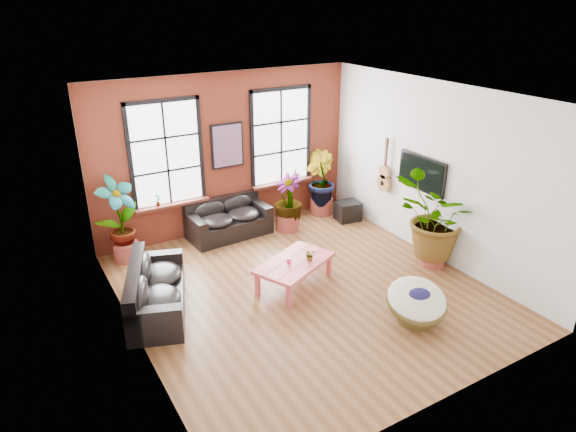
# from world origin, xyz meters

# --- Properties ---
(room) EXTENTS (6.04, 6.54, 3.54)m
(room) POSITION_xyz_m (0.00, 0.15, 1.75)
(room) COLOR brown
(room) RESTS_ON ground
(sofa_back) EXTENTS (1.84, 0.98, 0.83)m
(sofa_back) POSITION_xyz_m (-0.21, 2.87, 0.37)
(sofa_back) COLOR black
(sofa_back) RESTS_ON ground
(sofa_left) EXTENTS (1.52, 2.23, 0.82)m
(sofa_left) POSITION_xyz_m (-2.53, 0.76, 0.37)
(sofa_left) COLOR black
(sofa_left) RESTS_ON ground
(coffee_table) EXTENTS (1.72, 1.40, 0.58)m
(coffee_table) POSITION_xyz_m (-0.05, 0.27, 0.43)
(coffee_table) COLOR #DC4F56
(coffee_table) RESTS_ON ground
(papasan_chair) EXTENTS (1.27, 1.27, 0.74)m
(papasan_chair) POSITION_xyz_m (1.04, -1.74, 0.38)
(papasan_chair) COLOR brown
(papasan_chair) RESTS_ON ground
(poster) EXTENTS (0.74, 0.06, 0.98)m
(poster) POSITION_xyz_m (0.00, 3.18, 1.95)
(poster) COLOR black
(poster) RESTS_ON room
(tv_wall_unit) EXTENTS (0.13, 1.86, 1.20)m
(tv_wall_unit) POSITION_xyz_m (2.93, 0.60, 1.54)
(tv_wall_unit) COLOR black
(tv_wall_unit) RESTS_ON room
(media_box) EXTENTS (0.60, 0.53, 0.45)m
(media_box) POSITION_xyz_m (2.58, 2.17, 0.23)
(media_box) COLOR black
(media_box) RESTS_ON ground
(pot_back_left) EXTENTS (0.61, 0.61, 0.37)m
(pot_back_left) POSITION_xyz_m (-2.47, 2.83, 0.18)
(pot_back_left) COLOR brown
(pot_back_left) RESTS_ON ground
(pot_back_right) EXTENTS (0.55, 0.55, 0.39)m
(pot_back_right) POSITION_xyz_m (2.26, 2.83, 0.20)
(pot_back_right) COLOR brown
(pot_back_right) RESTS_ON ground
(pot_right_wall) EXTENTS (0.65, 0.65, 0.36)m
(pot_right_wall) POSITION_xyz_m (2.70, -0.47, 0.18)
(pot_right_wall) COLOR brown
(pot_right_wall) RESTS_ON ground
(pot_mid) EXTENTS (0.61, 0.61, 0.38)m
(pot_mid) POSITION_xyz_m (1.07, 2.44, 0.19)
(pot_mid) COLOR brown
(pot_mid) RESTS_ON ground
(floor_plant_back_left) EXTENTS (1.03, 0.90, 1.63)m
(floor_plant_back_left) POSITION_xyz_m (-2.51, 2.87, 0.96)
(floor_plant_back_left) COLOR #204C14
(floor_plant_back_left) RESTS_ON ground
(floor_plant_back_right) EXTENTS (0.73, 0.85, 1.41)m
(floor_plant_back_right) POSITION_xyz_m (2.22, 2.87, 0.85)
(floor_plant_back_right) COLOR #204C14
(floor_plant_back_right) RESTS_ON ground
(floor_plant_right_wall) EXTENTS (1.65, 1.47, 1.67)m
(floor_plant_right_wall) POSITION_xyz_m (2.67, -0.45, 1.00)
(floor_plant_right_wall) COLOR #204C14
(floor_plant_right_wall) RESTS_ON ground
(floor_plant_mid) EXTENTS (0.79, 0.79, 1.17)m
(floor_plant_mid) POSITION_xyz_m (1.10, 2.44, 0.73)
(floor_plant_mid) COLOR #204C14
(floor_plant_mid) RESTS_ON ground
(table_plant) EXTENTS (0.20, 0.17, 0.22)m
(table_plant) POSITION_xyz_m (0.21, 0.17, 0.59)
(table_plant) COLOR #204C14
(table_plant) RESTS_ON coffee_table
(sill_plant_left) EXTENTS (0.17, 0.17, 0.27)m
(sill_plant_left) POSITION_xyz_m (-1.65, 3.13, 1.04)
(sill_plant_left) COLOR #204C14
(sill_plant_left) RESTS_ON room
(sill_plant_right) EXTENTS (0.19, 0.19, 0.27)m
(sill_plant_right) POSITION_xyz_m (1.70, 3.13, 1.04)
(sill_plant_right) COLOR #204C14
(sill_plant_right) RESTS_ON room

